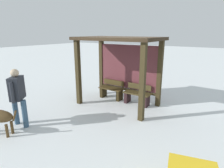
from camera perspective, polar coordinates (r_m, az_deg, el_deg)
name	(u,v)px	position (r m, az deg, el deg)	size (l,w,h in m)	color
ground_plane	(118,104)	(6.89, 1.81, -6.18)	(60.00, 60.00, 0.00)	silver
bus_shelter	(122,55)	(6.63, 2.93, 8.71)	(2.82, 1.72, 2.39)	#342A16
bench_left_inside	(112,91)	(7.40, -0.13, -2.01)	(0.97, 0.39, 0.72)	#403318
bench_center_inside	(137,96)	(6.87, 7.64, -3.52)	(0.97, 0.39, 0.73)	#40361C
person_walking	(17,93)	(5.68, -26.77, -2.51)	(0.58, 0.58, 1.62)	#252830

